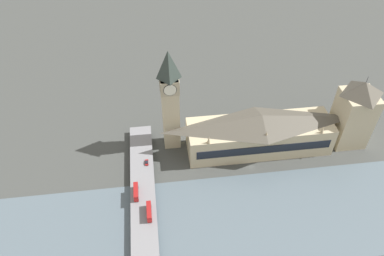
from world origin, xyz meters
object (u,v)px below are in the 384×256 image
Objects in this scene: clock_tower at (170,99)px; car_southbound_tail at (147,162)px; road_bridge at (144,226)px; double_decker_bus_rear at (149,211)px; victoria_tower at (354,113)px; parliament_hall at (260,132)px; double_decker_bus_lead at (136,192)px.

car_southbound_tail is (-19.75, 16.96, -31.39)m from clock_tower.
road_bridge is 42.57m from car_southbound_tail.
victoria_tower is at bearing -70.87° from double_decker_bus_rear.
parliament_hall is 83.43m from double_decker_bus_lead.
victoria_tower reaches higher than double_decker_bus_lead.
victoria_tower is 140.15m from double_decker_bus_lead.
car_southbound_tail is (36.27, 0.06, -1.89)m from double_decker_bus_rear.
parliament_hall reaches higher than road_bridge.
victoria_tower reaches higher than double_decker_bus_rear.
parliament_hall is at bearing -101.89° from clock_tower.
double_decker_bus_rear is at bearing -179.90° from car_southbound_tail.
parliament_hall is at bearing -57.64° from double_decker_bus_rear.
road_bridge is at bearing 153.36° from double_decker_bus_rear.
parliament_hall is 1.30× the size of clock_tower.
double_decker_bus_rear is (-44.72, 70.58, -6.58)m from parliament_hall.
clock_tower is 1.37× the size of victoria_tower.
road_bridge is (-62.18, 19.99, -32.94)m from clock_tower.
double_decker_bus_rear is (-13.81, -6.64, -0.02)m from double_decker_bus_lead.
double_decker_bus_lead reaches higher than road_bridge.
clock_tower reaches higher than car_southbound_tail.
clock_tower is 40.78m from car_southbound_tail.
clock_tower is at bearing -16.78° from double_decker_bus_rear.
clock_tower reaches higher than road_bridge.
clock_tower is at bearing 84.28° from victoria_tower.
road_bridge is at bearing 111.07° from victoria_tower.
clock_tower is (11.30, 53.69, 22.93)m from parliament_hall.
clock_tower is 56.61m from double_decker_bus_lead.
parliament_hall is 7.98× the size of double_decker_bus_rear.
victoria_tower is at bearing -95.72° from clock_tower.
parliament_hall is 1.77× the size of victoria_tower.
double_decker_bus_rear reaches higher than road_bridge.
victoria_tower is 4.66× the size of double_decker_bus_lead.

